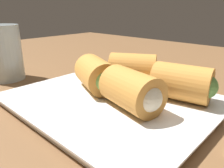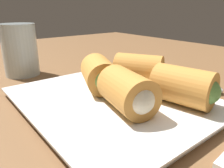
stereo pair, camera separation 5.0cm
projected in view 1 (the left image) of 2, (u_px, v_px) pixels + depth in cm
name	position (u px, v px, depth cm)	size (l,w,h in cm)	color
table_surface	(132.00, 109.00, 38.00)	(180.00, 140.00, 2.00)	brown
serving_plate	(112.00, 101.00, 36.76)	(32.22, 27.02, 1.50)	white
roll_front_left	(134.00, 91.00, 31.10)	(10.26, 7.62, 5.78)	#C68438
roll_front_right	(185.00, 83.00, 34.41)	(10.22, 7.34, 5.78)	#C68438
roll_back_left	(97.00, 75.00, 38.46)	(10.39, 8.84, 5.78)	#C68438
roll_back_right	(136.00, 68.00, 42.61)	(10.51, 9.37, 5.78)	#C68438
spoon	(194.00, 84.00, 45.28)	(17.25, 8.31, 1.43)	silver
drinking_glass	(3.00, 53.00, 48.59)	(7.99, 7.99, 12.17)	silver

